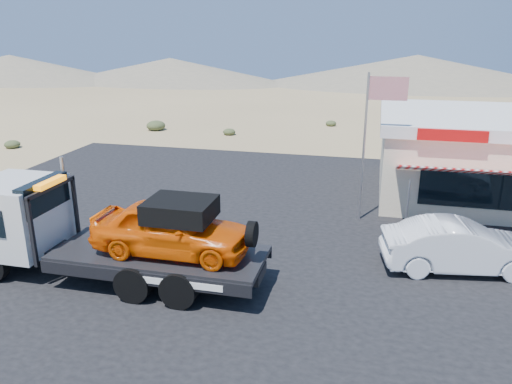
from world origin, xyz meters
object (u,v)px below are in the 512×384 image
(jerky_store, at_px, (493,156))
(flagpole, at_px, (371,131))
(white_sedan, at_px, (461,247))
(tow_truck, at_px, (107,229))

(jerky_store, height_order, flagpole, flagpole)
(white_sedan, xyz_separation_m, jerky_store, (2.41, 8.41, 1.15))
(jerky_store, relative_size, flagpole, 1.73)
(tow_truck, height_order, white_sedan, tow_truck)
(tow_truck, bearing_deg, flagpole, 42.62)
(white_sedan, height_order, flagpole, flagpole)
(tow_truck, distance_m, flagpole, 10.71)
(flagpole, bearing_deg, white_sedan, -51.32)
(flagpole, bearing_deg, jerky_store, 38.79)
(white_sedan, bearing_deg, flagpole, 29.30)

